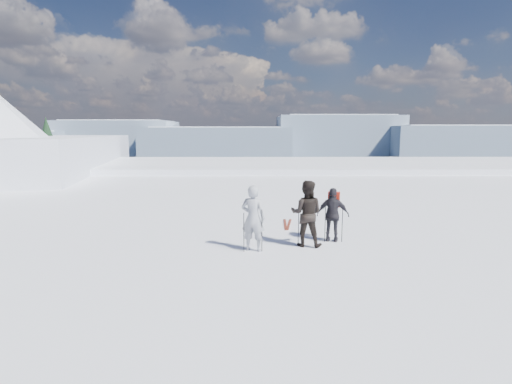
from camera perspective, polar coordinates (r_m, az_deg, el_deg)
lake_basin at (r=40.57m, az=2.38°, el=-5.59°), size 820.00×820.00×71.62m
far_mountain_range at (r=465.27m, az=3.31°, el=7.24°), size 770.00×110.00×53.00m
near_ridge at (r=46.24m, az=-32.56°, el=-1.38°), size 31.37×35.68×25.62m
skier_grey at (r=11.51m, az=-0.42°, el=-3.75°), size 0.80×0.64×1.93m
skier_dark at (r=12.08m, az=7.22°, el=-3.05°), size 1.12×0.97×2.00m
skier_pack at (r=12.73m, az=10.93°, el=-3.23°), size 1.07×0.67×1.70m
backpack at (r=12.80m, az=11.15°, el=1.78°), size 0.40×0.29×0.48m
ski_poles at (r=12.06m, az=6.25°, el=-4.85°), size 3.08×1.06×1.37m
skis_loose at (r=14.94m, az=4.46°, el=-4.62°), size 0.41×1.70×0.03m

